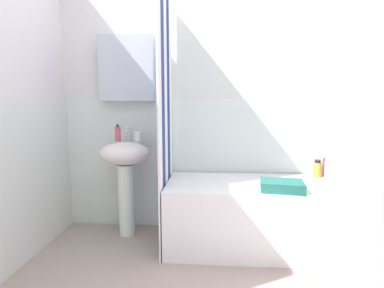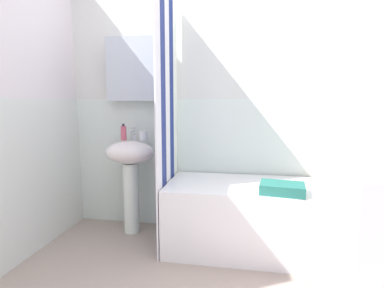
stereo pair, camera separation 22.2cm
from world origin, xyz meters
name	(u,v)px [view 2 (the right image)]	position (x,y,z in m)	size (l,w,h in m)	color
wall_back_tiled	(231,106)	(-0.06, 1.26, 1.14)	(3.60, 0.18, 2.40)	silver
sink	(130,166)	(-0.93, 1.03, 0.61)	(0.44, 0.34, 0.83)	white
faucet	(133,133)	(-0.93, 1.11, 0.89)	(0.03, 0.12, 0.12)	silver
soap_dispenser	(124,133)	(-1.00, 1.08, 0.90)	(0.05, 0.05, 0.15)	#C7546A
toothbrush_cup	(143,136)	(-0.82, 1.08, 0.88)	(0.07, 0.07, 0.09)	silver
bathtub	(266,218)	(0.24, 0.90, 0.27)	(1.56, 0.65, 0.53)	white
shower_curtain	(167,124)	(-0.55, 0.90, 1.00)	(0.01, 0.65, 2.00)	white
lotion_bottle	(351,171)	(0.92, 1.13, 0.61)	(0.05, 0.05, 0.17)	#242D31
conditioner_bottle	(335,171)	(0.81, 1.16, 0.61)	(0.06, 0.06, 0.16)	#CE4F65
shampoo_bottle	(325,172)	(0.73, 1.13, 0.60)	(0.07, 0.07, 0.15)	gold
towel_folded	(282,188)	(0.33, 0.69, 0.57)	(0.30, 0.21, 0.07)	#256B5F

